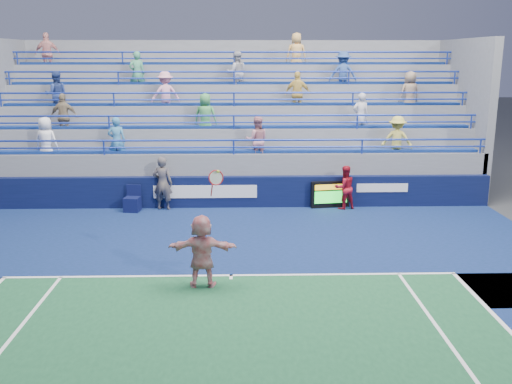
{
  "coord_description": "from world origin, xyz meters",
  "views": [
    {
      "loc": [
        0.27,
        -12.98,
        5.22
      ],
      "look_at": [
        0.67,
        2.5,
        1.5
      ],
      "focal_mm": 40.0,
      "sensor_mm": 36.0,
      "label": 1
    }
  ],
  "objects_px": {
    "judge_chair": "(132,203)",
    "line_judge": "(163,183)",
    "tennis_player": "(202,251)",
    "ball_girl": "(345,187)",
    "serve_speed_board": "(330,194)"
  },
  "relations": [
    {
      "from": "ball_girl",
      "to": "tennis_player",
      "type": "bearing_deg",
      "value": 40.87
    },
    {
      "from": "judge_chair",
      "to": "line_judge",
      "type": "relative_size",
      "value": 0.48
    },
    {
      "from": "judge_chair",
      "to": "serve_speed_board",
      "type": "bearing_deg",
      "value": 2.61
    },
    {
      "from": "line_judge",
      "to": "ball_girl",
      "type": "distance_m",
      "value": 6.29
    },
    {
      "from": "tennis_player",
      "to": "ball_girl",
      "type": "xyz_separation_m",
      "value": [
        4.48,
        6.74,
        -0.1
      ]
    },
    {
      "from": "judge_chair",
      "to": "line_judge",
      "type": "height_order",
      "value": "line_judge"
    },
    {
      "from": "judge_chair",
      "to": "ball_girl",
      "type": "bearing_deg",
      "value": 1.14
    },
    {
      "from": "judge_chair",
      "to": "tennis_player",
      "type": "xyz_separation_m",
      "value": [
        2.83,
        -6.6,
        0.58
      ]
    },
    {
      "from": "judge_chair",
      "to": "tennis_player",
      "type": "distance_m",
      "value": 7.2
    },
    {
      "from": "judge_chair",
      "to": "line_judge",
      "type": "xyz_separation_m",
      "value": [
        1.03,
        0.23,
        0.64
      ]
    },
    {
      "from": "line_judge",
      "to": "ball_girl",
      "type": "bearing_deg",
      "value": -170.13
    },
    {
      "from": "judge_chair",
      "to": "tennis_player",
      "type": "bearing_deg",
      "value": -66.8
    },
    {
      "from": "ball_girl",
      "to": "judge_chair",
      "type": "bearing_deg",
      "value": -14.38
    },
    {
      "from": "judge_chair",
      "to": "tennis_player",
      "type": "relative_size",
      "value": 0.33
    },
    {
      "from": "tennis_player",
      "to": "ball_girl",
      "type": "distance_m",
      "value": 8.1
    }
  ]
}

